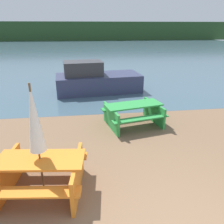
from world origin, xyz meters
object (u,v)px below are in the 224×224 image
(picnic_table_green, at_px, (133,112))
(boat, at_px, (96,80))
(picnic_table_orange, at_px, (42,172))
(umbrella_white, at_px, (34,119))

(picnic_table_green, height_order, boat, boat)
(picnic_table_green, distance_m, boat, 4.27)
(picnic_table_orange, xyz_separation_m, umbrella_white, (0.00, 0.00, 1.11))
(umbrella_white, relative_size, boat, 0.52)
(picnic_table_orange, relative_size, boat, 0.42)
(picnic_table_orange, xyz_separation_m, boat, (1.46, 7.02, 0.12))
(picnic_table_orange, xyz_separation_m, picnic_table_green, (2.44, 2.86, -0.00))
(umbrella_white, bearing_deg, picnic_table_orange, 0.00)
(picnic_table_orange, height_order, picnic_table_green, picnic_table_orange)
(picnic_table_green, relative_size, umbrella_white, 0.93)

